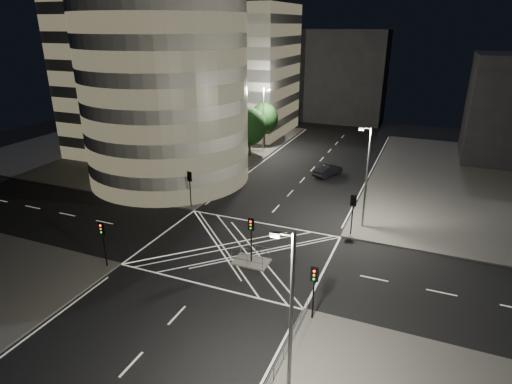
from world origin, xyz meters
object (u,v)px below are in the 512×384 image
at_px(traffic_signal_nr, 314,283).
at_px(street_lamp_right_near, 290,317).
at_px(central_island, 251,262).
at_px(street_lamp_right_far, 366,175).
at_px(street_lamp_left_far, 264,118).
at_px(traffic_signal_fl, 190,182).
at_px(sedan, 328,170).
at_px(traffic_signal_fr, 353,207).
at_px(street_lamp_left_near, 207,147).
at_px(traffic_signal_island, 251,232).
at_px(traffic_signal_nl, 103,236).

xyz_separation_m(traffic_signal_nr, street_lamp_right_near, (0.64, -7.20, 2.63)).
bearing_deg(street_lamp_right_near, traffic_signal_nr, 95.04).
height_order(central_island, street_lamp_right_far, street_lamp_right_far).
bearing_deg(street_lamp_left_far, traffic_signal_fl, -88.43).
height_order(central_island, sedan, sedan).
bearing_deg(street_lamp_right_far, traffic_signal_fr, -106.11).
xyz_separation_m(central_island, traffic_signal_fl, (-10.80, 8.30, 2.84)).
bearing_deg(street_lamp_left_near, traffic_signal_fr, -15.92).
xyz_separation_m(traffic_signal_fr, traffic_signal_island, (-6.80, -8.30, 0.00)).
bearing_deg(sedan, traffic_signal_fl, 79.07).
bearing_deg(street_lamp_right_far, street_lamp_left_near, 170.97).
bearing_deg(street_lamp_right_near, traffic_signal_island, 120.75).
xyz_separation_m(traffic_signal_nl, traffic_signal_island, (10.80, 5.30, 0.00)).
relative_size(street_lamp_right_near, sedan, 2.18).
relative_size(traffic_signal_nl, street_lamp_left_far, 0.40).
bearing_deg(traffic_signal_nr, street_lamp_left_far, 116.36).
xyz_separation_m(traffic_signal_fr, street_lamp_right_near, (0.64, -20.80, 2.63)).
height_order(street_lamp_right_far, sedan, street_lamp_right_far).
bearing_deg(traffic_signal_fl, traffic_signal_nr, -37.69).
xyz_separation_m(traffic_signal_nr, street_lamp_left_far, (-18.24, 36.80, 2.63)).
xyz_separation_m(street_lamp_right_far, sedan, (-6.85, 14.07, -4.78)).
bearing_deg(street_lamp_right_far, sedan, 115.96).
bearing_deg(sedan, central_island, 112.69).
xyz_separation_m(street_lamp_left_near, street_lamp_right_far, (18.87, -3.00, 0.00)).
bearing_deg(traffic_signal_nr, traffic_signal_fl, 142.31).
bearing_deg(central_island, street_lamp_right_far, 54.70).
distance_m(traffic_signal_fr, street_lamp_right_near, 20.97).
height_order(traffic_signal_fr, street_lamp_right_near, street_lamp_right_near).
bearing_deg(street_lamp_right_far, traffic_signal_nl, -139.09).
bearing_deg(traffic_signal_island, street_lamp_right_far, 54.70).
bearing_deg(traffic_signal_nl, central_island, 26.14).
bearing_deg(traffic_signal_fr, street_lamp_left_far, 128.17).
bearing_deg(street_lamp_right_far, traffic_signal_fl, -173.12).
distance_m(central_island, sedan, 24.58).
bearing_deg(street_lamp_right_near, traffic_signal_fl, 131.24).
relative_size(traffic_signal_fl, traffic_signal_nr, 1.00).
bearing_deg(traffic_signal_nl, traffic_signal_island, 26.14).
distance_m(traffic_signal_fr, street_lamp_left_far, 29.63).
relative_size(street_lamp_left_near, sedan, 2.18).
xyz_separation_m(street_lamp_left_near, street_lamp_right_near, (18.87, -26.00, 0.00)).
bearing_deg(traffic_signal_fl, traffic_signal_island, -37.54).
distance_m(street_lamp_right_far, sedan, 16.36).
bearing_deg(traffic_signal_nl, sedan, 69.13).
relative_size(traffic_signal_nr, traffic_signal_island, 1.00).
xyz_separation_m(street_lamp_left_near, street_lamp_left_far, (0.00, 18.00, 0.00)).
height_order(street_lamp_left_near, street_lamp_right_far, same).
bearing_deg(street_lamp_left_near, traffic_signal_fl, -83.03).
distance_m(traffic_signal_fr, street_lamp_right_far, 3.48).
distance_m(traffic_signal_nl, street_lamp_right_near, 19.78).
bearing_deg(traffic_signal_nr, street_lamp_left_near, 134.13).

